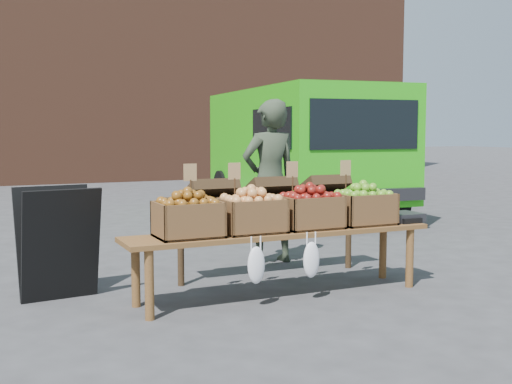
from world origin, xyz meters
name	(u,v)px	position (x,y,z in m)	size (l,w,h in m)	color
ground	(183,324)	(0.00, 0.00, 0.00)	(80.00, 80.00, 0.00)	#3E3E40
brick_building	(8,0)	(0.00, 15.00, 5.00)	(24.00, 4.00, 10.00)	brown
delivery_van	(301,153)	(3.76, 5.04, 1.03)	(2.11, 4.61, 2.07)	#26B211
vendor	(270,182)	(1.55, 1.71, 0.87)	(0.63, 0.42, 1.73)	#303B2A
chalkboard_sign	(58,243)	(-0.71, 1.12, 0.48)	(0.63, 0.35, 0.96)	black
back_table	(270,223)	(1.26, 1.13, 0.52)	(2.10, 0.44, 1.04)	#322314
display_bench	(281,263)	(1.01, 0.41, 0.28)	(2.70, 0.56, 0.57)	brown
crate_golden_apples	(188,219)	(0.18, 0.41, 0.71)	(0.50, 0.40, 0.28)	#875511
crate_russet_pears	(251,216)	(0.73, 0.41, 0.71)	(0.50, 0.40, 0.28)	gold
crate_red_apples	(309,212)	(1.28, 0.41, 0.71)	(0.50, 0.40, 0.28)	maroon
crate_green_apples	(363,209)	(1.83, 0.41, 0.71)	(0.50, 0.40, 0.28)	#377B13
weighing_scale	(401,217)	(2.26, 0.41, 0.61)	(0.34, 0.30, 0.08)	black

